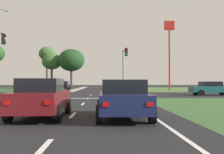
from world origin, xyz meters
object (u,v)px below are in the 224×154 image
object	(u,v)px
car_maroon_fourth	(42,98)
car_navy_fifth	(123,99)
car_black_second	(64,85)
traffic_signal_far_right	(124,62)
treeline_fifth	(71,60)
car_teal_sixth	(211,88)
treeline_fourth	(52,62)
treeline_third	(47,54)
fastfood_pole_sign	(169,40)

from	to	relation	value
car_maroon_fourth	car_navy_fifth	xyz separation A→B (m)	(3.25, -0.38, -0.02)
car_black_second	traffic_signal_far_right	size ratio (longest dim) A/B	0.75
car_black_second	treeline_fifth	xyz separation A→B (m)	(0.31, 9.25, 5.22)
car_maroon_fourth	car_black_second	bearing A→B (deg)	96.77
car_maroon_fourth	car_teal_sixth	xyz separation A→B (m)	(14.24, 18.22, -0.04)
car_black_second	traffic_signal_far_right	distance (m)	16.83
car_maroon_fourth	treeline_fourth	size ratio (longest dim) A/B	0.57
treeline_third	treeline_fifth	world-z (taller)	treeline_third
traffic_signal_far_right	treeline_third	xyz separation A→B (m)	(-15.66, 27.79, 3.85)
car_maroon_fourth	traffic_signal_far_right	bearing A→B (deg)	77.91
car_maroon_fourth	treeline_fourth	xyz separation A→B (m)	(-8.56, 48.47, 5.06)
treeline_third	car_black_second	bearing A→B (deg)	-67.88
car_maroon_fourth	treeline_third	world-z (taller)	treeline_third
fastfood_pole_sign	treeline_fifth	xyz separation A→B (m)	(-18.38, 10.48, -2.82)
traffic_signal_far_right	treeline_fifth	size ratio (longest dim) A/B	0.69
car_maroon_fourth	treeline_fifth	bearing A→B (deg)	95.07
car_maroon_fourth	car_navy_fifth	size ratio (longest dim) A/B	1.01
treeline_third	fastfood_pole_sign	bearing A→B (deg)	-32.58
car_teal_sixth	treeline_third	world-z (taller)	treeline_third
car_maroon_fourth	car_navy_fifth	bearing A→B (deg)	-6.64
fastfood_pole_sign	car_maroon_fourth	bearing A→B (deg)	-111.14
car_maroon_fourth	fastfood_pole_sign	size ratio (longest dim) A/B	0.36
car_teal_sixth	treeline_fifth	distance (m)	34.74
car_black_second	car_teal_sixth	bearing A→B (deg)	133.55
car_black_second	car_navy_fifth	bearing A→B (deg)	101.44
car_navy_fifth	treeline_fifth	xyz separation A→B (m)	(-7.44, 47.56, 5.25)
car_maroon_fourth	traffic_signal_far_right	size ratio (longest dim) A/B	0.76
car_black_second	treeline_third	size ratio (longest dim) A/B	0.46
fastfood_pole_sign	treeline_third	xyz separation A→B (m)	(-24.57, 15.71, -0.98)
traffic_signal_far_right	treeline_fifth	distance (m)	24.56
car_navy_fifth	fastfood_pole_sign	bearing A→B (deg)	73.56
car_black_second	car_navy_fifth	world-z (taller)	car_black_second
fastfood_pole_sign	treeline_fourth	xyz separation A→B (m)	(-22.75, 11.77, -2.99)
treeline_fourth	treeline_fifth	xyz separation A→B (m)	(4.37, -1.28, 0.18)
car_black_second	fastfood_pole_sign	world-z (taller)	fastfood_pole_sign
fastfood_pole_sign	treeline_third	bearing A→B (deg)	147.42
car_maroon_fourth	car_navy_fifth	distance (m)	3.27
car_black_second	treeline_fourth	world-z (taller)	treeline_fourth
car_black_second	treeline_third	world-z (taller)	treeline_third
car_maroon_fourth	traffic_signal_far_right	xyz separation A→B (m)	(5.27, 24.61, 3.22)
car_teal_sixth	traffic_signal_far_right	world-z (taller)	traffic_signal_far_right
car_maroon_fourth	car_teal_sixth	world-z (taller)	car_maroon_fourth
treeline_third	treeline_fourth	world-z (taller)	treeline_third
car_maroon_fourth	car_teal_sixth	distance (m)	23.12
fastfood_pole_sign	car_teal_sixth	bearing A→B (deg)	-89.84
treeline_third	treeline_fifth	bearing A→B (deg)	-40.13
car_teal_sixth	treeline_fifth	size ratio (longest dim) A/B	0.55
car_navy_fifth	treeline_third	distance (m)	54.98
traffic_signal_far_right	fastfood_pole_sign	size ratio (longest dim) A/B	0.47
car_teal_sixth	fastfood_pole_sign	xyz separation A→B (m)	(-0.05, 18.48, 8.08)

